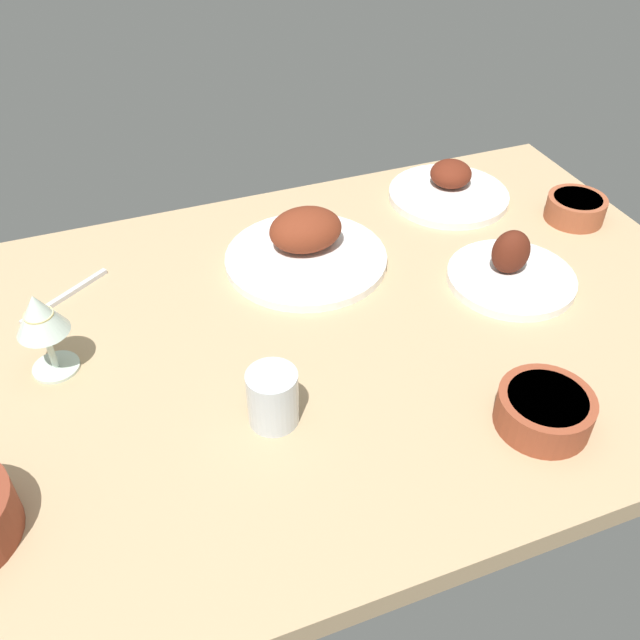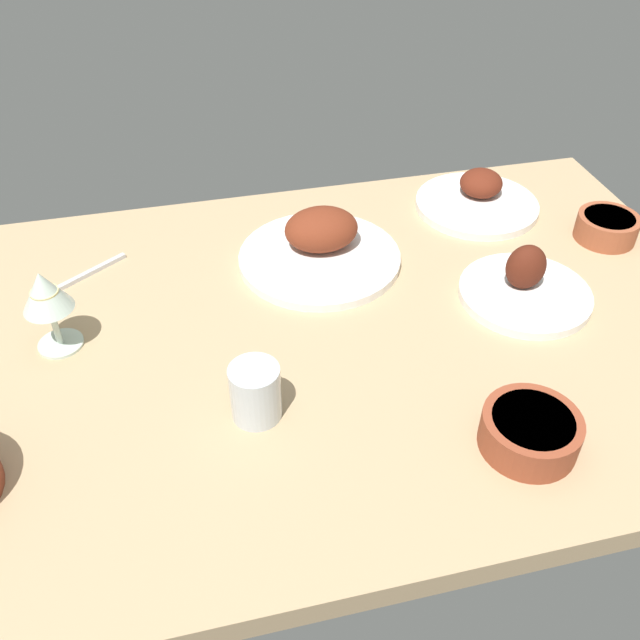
{
  "view_description": "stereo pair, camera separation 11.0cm",
  "coord_description": "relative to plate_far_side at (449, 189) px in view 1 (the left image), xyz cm",
  "views": [
    {
      "loc": [
        -29.86,
        -78.36,
        76.82
      ],
      "look_at": [
        0.0,
        0.0,
        6.0
      ],
      "focal_mm": 38.59,
      "sensor_mm": 36.0,
      "label": 1
    },
    {
      "loc": [
        -19.38,
        -81.58,
        76.82
      ],
      "look_at": [
        0.0,
        0.0,
        6.0
      ],
      "focal_mm": 38.59,
      "sensor_mm": 36.0,
      "label": 2
    }
  ],
  "objects": [
    {
      "name": "bowl_soup",
      "position": [
        18.87,
        -16.62,
        0.88
      ],
      "size": [
        11.41,
        11.41,
        4.8
      ],
      "color": "#A35133",
      "rests_on": "dining_table"
    },
    {
      "name": "water_tumbler",
      "position": [
        -52.94,
        -45.66,
        2.54
      ],
      "size": [
        7.12,
        7.12,
        8.59
      ],
      "primitive_type": "cylinder",
      "color": "silver",
      "rests_on": "dining_table"
    },
    {
      "name": "plate_near_viewer",
      "position": [
        -35.38,
        -10.46,
        0.94
      ],
      "size": [
        29.37,
        29.37,
        8.92
      ],
      "color": "white",
      "rests_on": "dining_table"
    },
    {
      "name": "plate_far_side",
      "position": [
        0.0,
        0.0,
        0.0
      ],
      "size": [
        24.62,
        24.62,
        6.81
      ],
      "color": "white",
      "rests_on": "dining_table"
    },
    {
      "name": "plate_center_main",
      "position": [
        -4.25,
        -29.44,
        0.34
      ],
      "size": [
        22.31,
        22.31,
        9.39
      ],
      "color": "white",
      "rests_on": "dining_table"
    },
    {
      "name": "dining_table",
      "position": [
        -40.11,
        -30.07,
        -3.75
      ],
      "size": [
        140.0,
        90.0,
        4.0
      ],
      "primitive_type": "cube",
      "color": "tan",
      "rests_on": "ground"
    },
    {
      "name": "wine_glass",
      "position": [
        -80.65,
        -24.23,
        8.17
      ],
      "size": [
        7.6,
        7.6,
        14.0
      ],
      "color": "silver",
      "rests_on": "dining_table"
    },
    {
      "name": "fork_loose",
      "position": [
        -77.8,
        -6.88,
        -1.35
      ],
      "size": [
        15.23,
        10.82,
        0.8
      ],
      "primitive_type": "cube",
      "rotation": [
        0.0,
        0.0,
        3.74
      ],
      "color": "silver",
      "rests_on": "dining_table"
    },
    {
      "name": "bowl_cream",
      "position": [
        -18.46,
        -59.65,
        1.09
      ],
      "size": [
        13.2,
        13.2,
        5.21
      ],
      "color": "brown",
      "rests_on": "dining_table"
    }
  ]
}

